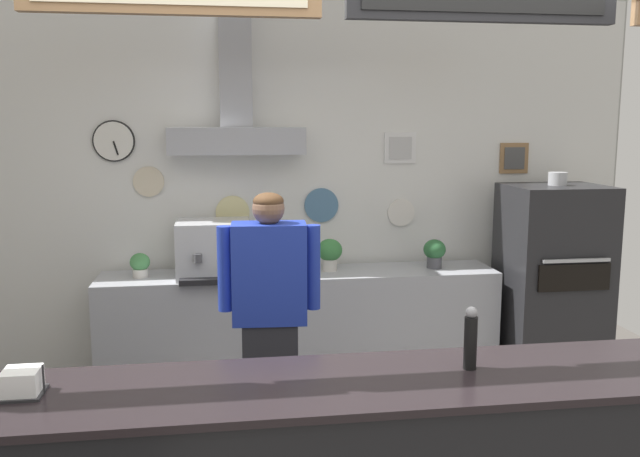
% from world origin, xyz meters
% --- Properties ---
extents(back_wall_assembly, '(5.77, 2.81, 3.01)m').
position_xyz_m(back_wall_assembly, '(-0.02, 2.53, 1.61)').
color(back_wall_assembly, '#9E9E99').
rests_on(back_wall_assembly, ground_plane).
extents(back_prep_counter, '(3.01, 0.53, 0.88)m').
position_xyz_m(back_prep_counter, '(0.13, 2.31, 0.43)').
color(back_prep_counter, '#A3A5AD').
rests_on(back_prep_counter, ground_plane).
extents(pizza_oven, '(0.74, 0.67, 1.63)m').
position_xyz_m(pizza_oven, '(2.09, 2.13, 0.77)').
color(pizza_oven, '#232326').
rests_on(pizza_oven, ground_plane).
extents(shop_worker, '(0.57, 0.25, 1.63)m').
position_xyz_m(shop_worker, '(-0.19, 0.99, 0.87)').
color(shop_worker, '#232328').
rests_on(shop_worker, ground_plane).
extents(espresso_machine, '(0.53, 0.52, 0.41)m').
position_xyz_m(espresso_machine, '(-0.51, 2.28, 1.08)').
color(espresso_machine, silver).
rests_on(espresso_machine, back_prep_counter).
extents(potted_basil, '(0.20, 0.20, 0.23)m').
position_xyz_m(potted_basil, '(-0.17, 2.33, 1.01)').
color(potted_basil, beige).
rests_on(potted_basil, back_prep_counter).
extents(potted_rosemary, '(0.19, 0.19, 0.25)m').
position_xyz_m(potted_rosemary, '(0.36, 2.33, 1.02)').
color(potted_rosemary, beige).
rests_on(potted_rosemary, back_prep_counter).
extents(potted_thyme, '(0.15, 0.15, 0.18)m').
position_xyz_m(potted_thyme, '(-1.05, 2.32, 0.98)').
color(potted_thyme, beige).
rests_on(potted_thyme, back_prep_counter).
extents(potted_sage, '(0.17, 0.17, 0.23)m').
position_xyz_m(potted_sage, '(1.19, 2.31, 1.01)').
color(potted_sage, '#4C4C51').
rests_on(potted_sage, back_prep_counter).
extents(napkin_holder, '(0.16, 0.15, 0.11)m').
position_xyz_m(napkin_holder, '(-1.16, -0.23, 1.09)').
color(napkin_holder, '#262628').
rests_on(napkin_holder, service_counter).
extents(pepper_grinder, '(0.05, 0.05, 0.25)m').
position_xyz_m(pepper_grinder, '(0.51, -0.22, 1.17)').
color(pepper_grinder, black).
rests_on(pepper_grinder, service_counter).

